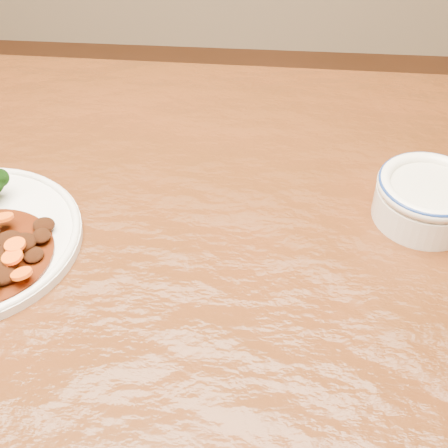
{
  "coord_description": "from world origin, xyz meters",
  "views": [
    {
      "loc": [
        0.14,
        -0.53,
        1.27
      ],
      "look_at": [
        0.1,
        0.02,
        0.77
      ],
      "focal_mm": 50.0,
      "sensor_mm": 36.0,
      "label": 1
    }
  ],
  "objects": [
    {
      "name": "dining_table",
      "position": [
        0.0,
        0.0,
        0.67
      ],
      "size": [
        1.51,
        0.92,
        0.75
      ],
      "rotation": [
        0.0,
        0.0,
        -0.01
      ],
      "color": "#4E220D",
      "rests_on": "ground"
    },
    {
      "name": "dip_bowl",
      "position": [
        0.34,
        0.07,
        0.78
      ],
      "size": [
        0.13,
        0.13,
        0.06
      ],
      "rotation": [
        0.0,
        0.0,
        0.41
      ],
      "color": "silver",
      "rests_on": "dining_table"
    }
  ]
}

